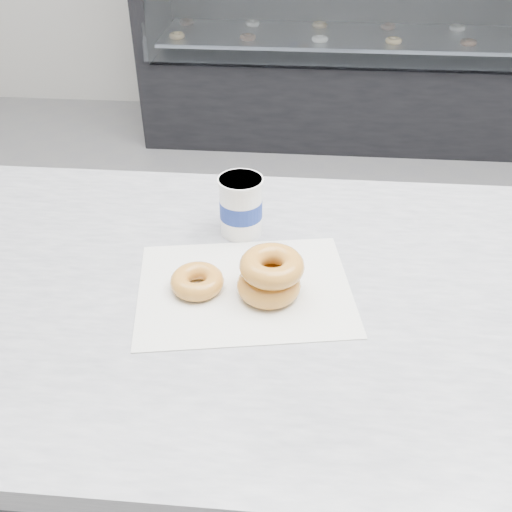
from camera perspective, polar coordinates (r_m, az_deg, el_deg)
The scene contains 7 objects.
ground at distance 2.00m, azimuth 11.42°, elevation -12.83°, with size 5.00×5.00×0.00m, color gray.
counter at distance 1.28m, azimuth 16.07°, elevation -19.60°, with size 3.06×0.76×0.90m.
display_case at distance 3.58m, azimuth 9.67°, elevation 19.51°, with size 2.40×0.74×1.25m.
wax_paper at distance 0.92m, azimuth -1.15°, elevation -3.28°, with size 0.34×0.26×0.00m, color silver.
donut_single at distance 0.91m, azimuth -5.91°, elevation -2.52°, with size 0.09×0.09×0.03m, color gold.
donut_stack at distance 0.89m, azimuth 1.44°, elevation -1.96°, with size 0.12×0.12×0.07m.
coffee_cup at distance 1.03m, azimuth -1.52°, elevation 5.08°, with size 0.09×0.09×0.11m.
Camera 1 is at (-0.28, -1.31, 1.48)m, focal length 40.00 mm.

